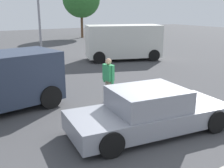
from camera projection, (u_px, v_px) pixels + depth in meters
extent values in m
plane|color=#424244|center=(148.00, 128.00, 7.98)|extent=(80.00, 80.00, 0.00)
cube|color=gray|center=(150.00, 117.00, 7.68)|extent=(4.76, 2.34, 0.51)
cube|color=gray|center=(148.00, 99.00, 7.50)|extent=(2.11, 1.86, 0.57)
cube|color=slate|center=(175.00, 95.00, 7.87)|extent=(0.25, 1.50, 0.48)
cube|color=slate|center=(118.00, 103.00, 7.13)|extent=(0.25, 1.50, 0.48)
cylinder|color=black|center=(177.00, 103.00, 9.08)|extent=(0.66, 0.30, 0.64)
cylinder|color=black|center=(215.00, 121.00, 7.62)|extent=(0.66, 0.30, 0.64)
cylinder|color=black|center=(86.00, 119.00, 7.80)|extent=(0.66, 0.30, 0.64)
cylinder|color=black|center=(111.00, 144.00, 6.33)|extent=(0.66, 0.30, 0.64)
cube|color=silver|center=(123.00, 41.00, 18.30)|extent=(5.24, 3.54, 2.06)
cube|color=slate|center=(157.00, 33.00, 18.68)|extent=(0.63, 1.66, 0.83)
cylinder|color=black|center=(144.00, 51.00, 19.83)|extent=(0.80, 0.49, 0.76)
cylinder|color=black|center=(154.00, 55.00, 17.99)|extent=(0.80, 0.49, 0.76)
cylinder|color=black|center=(94.00, 53.00, 19.06)|extent=(0.80, 0.49, 0.76)
cylinder|color=black|center=(99.00, 57.00, 17.22)|extent=(0.80, 0.49, 0.76)
cube|color=slate|center=(50.00, 61.00, 10.21)|extent=(0.31, 1.63, 0.67)
cylinder|color=black|center=(27.00, 86.00, 10.79)|extent=(0.83, 0.37, 0.80)
cylinder|color=black|center=(50.00, 97.00, 9.46)|extent=(0.83, 0.37, 0.80)
cylinder|color=gray|center=(107.00, 91.00, 10.14)|extent=(0.13, 0.13, 0.82)
cylinder|color=gray|center=(110.00, 92.00, 10.01)|extent=(0.13, 0.13, 0.82)
cube|color=#339959|center=(108.00, 73.00, 9.89)|extent=(0.28, 0.42, 0.58)
cylinder|color=#339959|center=(104.00, 73.00, 10.08)|extent=(0.09, 0.09, 0.68)
cylinder|color=#339959|center=(113.00, 75.00, 9.72)|extent=(0.09, 0.09, 0.68)
sphere|color=tan|center=(108.00, 62.00, 9.78)|extent=(0.22, 0.22, 0.22)
cylinder|color=gray|center=(39.00, 20.00, 16.62)|extent=(0.14, 0.14, 5.35)
cylinder|color=brown|center=(82.00, 25.00, 32.38)|extent=(0.29, 0.29, 2.82)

